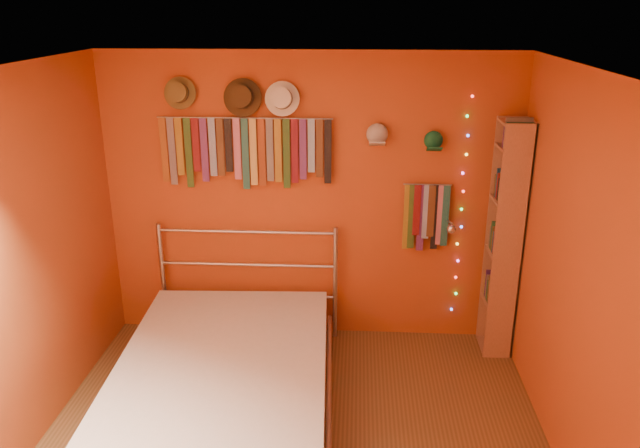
% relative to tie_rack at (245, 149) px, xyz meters
% --- Properties ---
extents(back_wall, '(3.50, 0.02, 2.50)m').
position_rel_tie_rack_xyz_m(back_wall, '(0.53, 0.07, -0.46)').
color(back_wall, '#973818').
rests_on(back_wall, ground).
extents(right_wall, '(0.02, 3.50, 2.50)m').
position_rel_tie_rack_xyz_m(right_wall, '(2.28, -1.68, -0.46)').
color(right_wall, '#973818').
rests_on(right_wall, ground).
extents(left_wall, '(0.02, 3.50, 2.50)m').
position_rel_tie_rack_xyz_m(left_wall, '(-1.22, -1.68, -0.46)').
color(left_wall, '#973818').
rests_on(left_wall, ground).
extents(ceiling, '(3.50, 3.50, 0.02)m').
position_rel_tie_rack_xyz_m(ceiling, '(0.53, -1.68, 0.79)').
color(ceiling, white).
rests_on(ceiling, back_wall).
extents(tie_rack, '(1.45, 0.03, 0.60)m').
position_rel_tie_rack_xyz_m(tie_rack, '(0.00, 0.00, 0.00)').
color(tie_rack, '#B6B6BB').
rests_on(tie_rack, back_wall).
extents(small_tie_rack, '(0.40, 0.03, 0.59)m').
position_rel_tie_rack_xyz_m(small_tie_rack, '(1.52, 0.00, -0.54)').
color(small_tie_rack, '#B6B6BB').
rests_on(small_tie_rack, back_wall).
extents(fedora_olive, '(0.26, 0.14, 0.26)m').
position_rel_tie_rack_xyz_m(fedora_olive, '(-0.51, -0.03, 0.46)').
color(fedora_olive, brown).
rests_on(fedora_olive, back_wall).
extents(fedora_brown, '(0.31, 0.17, 0.31)m').
position_rel_tie_rack_xyz_m(fedora_brown, '(-0.00, -0.03, 0.43)').
color(fedora_brown, '#3F2D16').
rests_on(fedora_brown, back_wall).
extents(fedora_white, '(0.28, 0.15, 0.28)m').
position_rel_tie_rack_xyz_m(fedora_white, '(0.32, -0.03, 0.42)').
color(fedora_white, white).
rests_on(fedora_white, back_wall).
extents(cap_white, '(0.18, 0.22, 0.18)m').
position_rel_tie_rack_xyz_m(cap_white, '(1.09, 0.01, 0.13)').
color(cap_white, beige).
rests_on(cap_white, back_wall).
extents(cap_green, '(0.17, 0.21, 0.17)m').
position_rel_tie_rack_xyz_m(cap_green, '(1.54, 0.01, 0.09)').
color(cap_green, '#16663D').
rests_on(cap_green, back_wall).
extents(fairy_lights, '(0.06, 0.02, 1.91)m').
position_rel_tie_rack_xyz_m(fairy_lights, '(1.81, 0.03, -0.50)').
color(fairy_lights, '#FF3333').
rests_on(fairy_lights, back_wall).
extents(reading_lamp, '(0.08, 0.32, 0.10)m').
position_rel_tie_rack_xyz_m(reading_lamp, '(1.70, -0.18, -0.59)').
color(reading_lamp, '#B6B6BB').
rests_on(reading_lamp, back_wall).
extents(bookshelf, '(0.25, 0.34, 2.00)m').
position_rel_tie_rack_xyz_m(bookshelf, '(2.19, -0.15, -0.69)').
color(bookshelf, '#976244').
rests_on(bookshelf, ground).
extents(bed, '(1.66, 2.19, 1.04)m').
position_rel_tie_rack_xyz_m(bed, '(-0.01, -1.12, -1.47)').
color(bed, '#B6B6BB').
rests_on(bed, ground).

